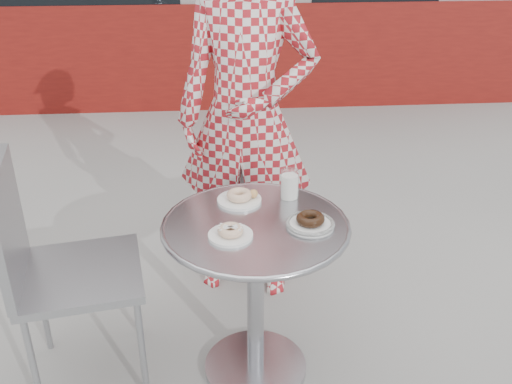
{
  "coord_description": "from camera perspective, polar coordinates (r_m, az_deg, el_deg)",
  "views": [
    {
      "loc": [
        -0.14,
        -1.81,
        1.79
      ],
      "look_at": [
        0.01,
        0.17,
        0.79
      ],
      "focal_mm": 40.0,
      "sensor_mm": 36.0,
      "label": 1
    }
  ],
  "objects": [
    {
      "name": "ground",
      "position": [
        2.55,
        -0.0,
        -17.96
      ],
      "size": [
        60.0,
        60.0,
        0.0
      ],
      "primitive_type": "plane",
      "color": "#AAA7A1",
      "rests_on": "ground"
    },
    {
      "name": "bistro_table",
      "position": [
        2.23,
        -0.04,
        -7.08
      ],
      "size": [
        0.72,
        0.72,
        0.73
      ],
      "rotation": [
        0.0,
        0.0,
        0.16
      ],
      "color": "#BCBCC1",
      "rests_on": "ground"
    },
    {
      "name": "chair_far",
      "position": [
        3.18,
        -2.02,
        -2.33
      ],
      "size": [
        0.44,
        0.44,
        0.8
      ],
      "rotation": [
        0.0,
        0.0,
        3.3
      ],
      "color": "#9D9FA4",
      "rests_on": "ground"
    },
    {
      "name": "chair_left",
      "position": [
        2.47,
        -16.87,
        -11.69
      ],
      "size": [
        0.55,
        0.54,
        0.98
      ],
      "rotation": [
        0.0,
        0.0,
        1.75
      ],
      "color": "#9D9FA4",
      "rests_on": "ground"
    },
    {
      "name": "seated_person",
      "position": [
        2.68,
        -0.94,
        7.37
      ],
      "size": [
        0.74,
        0.56,
        1.81
      ],
      "primitive_type": "imported",
      "rotation": [
        0.0,
        0.0,
        -0.21
      ],
      "color": "#A61921",
      "rests_on": "ground"
    },
    {
      "name": "plate_far",
      "position": [
        2.29,
        -1.6,
        -0.54
      ],
      "size": [
        0.18,
        0.18,
        0.05
      ],
      "rotation": [
        0.0,
        0.0,
        -0.25
      ],
      "color": "white",
      "rests_on": "bistro_table"
    },
    {
      "name": "plate_near",
      "position": [
        2.05,
        -2.56,
        -4.07
      ],
      "size": [
        0.16,
        0.16,
        0.04
      ],
      "rotation": [
        0.0,
        0.0,
        -0.09
      ],
      "color": "white",
      "rests_on": "bistro_table"
    },
    {
      "name": "plate_checker",
      "position": [
        2.13,
        5.44,
        -3.03
      ],
      "size": [
        0.18,
        0.18,
        0.05
      ],
      "rotation": [
        0.0,
        0.0,
        0.32
      ],
      "color": "white",
      "rests_on": "bistro_table"
    },
    {
      "name": "milk_cup",
      "position": [
        2.31,
        3.38,
        0.68
      ],
      "size": [
        0.08,
        0.08,
        0.12
      ],
      "rotation": [
        0.0,
        0.0,
        -0.12
      ],
      "color": "white",
      "rests_on": "bistro_table"
    }
  ]
}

